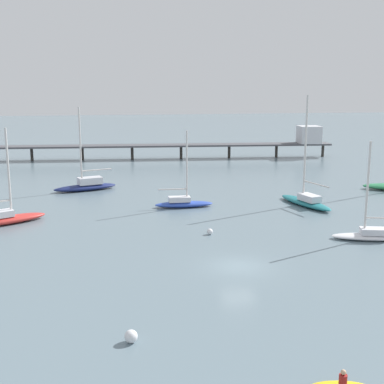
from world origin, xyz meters
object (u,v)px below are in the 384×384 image
object	(u,v)px
pier	(216,142)
sailboat_red	(7,217)
mooring_buoy_inner	(210,232)
sailboat_teal	(306,199)
sailboat_navy	(86,185)
sailboat_white	(369,233)
sailboat_blue	(183,202)
mooring_buoy_far	(131,336)

from	to	relation	value
pier	sailboat_red	world-z (taller)	sailboat_red
pier	mooring_buoy_inner	bearing A→B (deg)	-102.99
sailboat_teal	mooring_buoy_inner	distance (m)	15.78
sailboat_navy	sailboat_white	bearing A→B (deg)	-46.45
mooring_buoy_inner	sailboat_white	bearing A→B (deg)	-16.19
sailboat_blue	sailboat_red	bearing A→B (deg)	-167.60
pier	sailboat_navy	world-z (taller)	sailboat_navy
sailboat_navy	sailboat_white	world-z (taller)	sailboat_navy
sailboat_navy	sailboat_blue	xyz separation A→B (m)	(10.68, -11.21, -0.13)
mooring_buoy_far	sailboat_red	bearing A→B (deg)	112.17
sailboat_white	sailboat_teal	world-z (taller)	sailboat_teal
sailboat_blue	mooring_buoy_far	size ratio (longest dim) A/B	12.05
sailboat_white	sailboat_blue	bearing A→B (deg)	133.49
sailboat_blue	mooring_buoy_inner	xyz separation A→B (m)	(0.71, -10.86, -0.31)
sailboat_teal	mooring_buoy_inner	world-z (taller)	sailboat_teal
pier	sailboat_white	world-z (taller)	sailboat_white
pier	mooring_buoy_far	xyz separation A→B (m)	(-19.13, -66.64, -2.68)
sailboat_red	mooring_buoy_inner	bearing A→B (deg)	-20.62
sailboat_red	sailboat_white	bearing A→B (deg)	-18.80
pier	sailboat_white	size ratio (longest dim) A/B	7.48
pier	sailboat_blue	world-z (taller)	sailboat_blue
sailboat_navy	mooring_buoy_far	bearing A→B (deg)	-85.32
sailboat_navy	sailboat_teal	world-z (taller)	sailboat_teal
sailboat_blue	sailboat_navy	bearing A→B (deg)	133.64
sailboat_blue	sailboat_white	bearing A→B (deg)	-46.51
sailboat_navy	sailboat_red	size ratio (longest dim) A/B	1.14
sailboat_teal	sailboat_red	xyz separation A→B (m)	(-31.28, -2.26, -0.09)
sailboat_navy	mooring_buoy_far	distance (m)	40.85
sailboat_blue	mooring_buoy_far	bearing A→B (deg)	-103.99
pier	sailboat_white	xyz separation A→B (m)	(2.17, -51.85, -2.48)
sailboat_navy	sailboat_teal	size ratio (longest dim) A/B	0.87
sailboat_teal	pier	bearing A→B (deg)	92.55
pier	sailboat_white	distance (m)	51.95
sailboat_white	sailboat_teal	xyz separation A→B (m)	(-0.45, 13.06, 0.16)
pier	sailboat_blue	distance (m)	39.04
sailboat_teal	mooring_buoy_inner	bearing A→B (deg)	-144.24
sailboat_white	sailboat_blue	xyz separation A→B (m)	(-13.95, 14.71, 0.03)
pier	sailboat_teal	world-z (taller)	sailboat_teal
sailboat_blue	mooring_buoy_far	distance (m)	30.41
sailboat_red	mooring_buoy_far	xyz separation A→B (m)	(10.43, -25.59, -0.27)
sailboat_white	sailboat_blue	world-z (taller)	sailboat_white
sailboat_teal	sailboat_red	size ratio (longest dim) A/B	1.31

